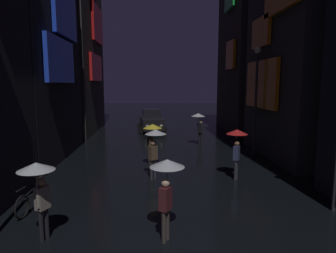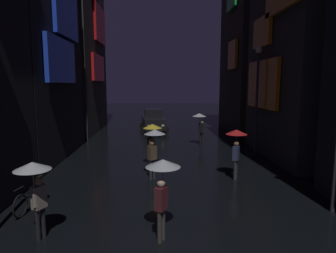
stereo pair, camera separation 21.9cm
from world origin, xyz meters
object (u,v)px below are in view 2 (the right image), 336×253
object	(u,v)px
pedestrian_far_right_yellow	(152,133)
pedestrian_foreground_left_red	(236,140)
pedestrian_near_crossing_clear	(35,179)
car_distant	(153,121)
pedestrian_midstreet_centre_clear	(154,140)
pedestrian_midstreet_left_clear	(200,120)
streetlamp_right_far	(257,89)
bicycle_parked_at_storefront	(31,198)
pedestrian_foreground_right_clear	(162,177)

from	to	relation	value
pedestrian_far_right_yellow	pedestrian_foreground_left_red	size ratio (longest dim) A/B	1.00
pedestrian_near_crossing_clear	car_distant	distance (m)	18.19
pedestrian_far_right_yellow	pedestrian_midstreet_centre_clear	distance (m)	1.81
pedestrian_midstreet_left_clear	streetlamp_right_far	world-z (taller)	streetlamp_right_far
pedestrian_midstreet_left_clear	pedestrian_near_crossing_clear	xyz separation A→B (m)	(-5.91, -11.95, 0.00)
pedestrian_far_right_yellow	pedestrian_near_crossing_clear	distance (m)	7.46
bicycle_parked_at_storefront	car_distant	size ratio (longest dim) A/B	0.42
pedestrian_midstreet_centre_clear	pedestrian_midstreet_left_clear	bearing A→B (deg)	66.64
pedestrian_midstreet_left_clear	streetlamp_right_far	size ratio (longest dim) A/B	0.35
pedestrian_midstreet_left_clear	pedestrian_near_crossing_clear	size ratio (longest dim) A/B	1.00
pedestrian_far_right_yellow	streetlamp_right_far	size ratio (longest dim) A/B	0.35
pedestrian_far_right_yellow	bicycle_parked_at_storefront	world-z (taller)	pedestrian_far_right_yellow
pedestrian_foreground_right_clear	streetlamp_right_far	size ratio (longest dim) A/B	0.35
bicycle_parked_at_storefront	streetlamp_right_far	world-z (taller)	streetlamp_right_far
pedestrian_foreground_right_clear	pedestrian_near_crossing_clear	world-z (taller)	same
pedestrian_foreground_right_clear	bicycle_parked_at_storefront	bearing A→B (deg)	154.57
bicycle_parked_at_storefront	pedestrian_midstreet_centre_clear	bearing A→B (deg)	38.26
bicycle_parked_at_storefront	pedestrian_midstreet_left_clear	bearing A→B (deg)	55.32
pedestrian_midstreet_left_clear	pedestrian_foreground_left_red	size ratio (longest dim) A/B	1.00
bicycle_parked_at_storefront	car_distant	world-z (taller)	car_distant
pedestrian_near_crossing_clear	streetlamp_right_far	world-z (taller)	streetlamp_right_far
pedestrian_midstreet_centre_clear	car_distant	world-z (taller)	pedestrian_midstreet_centre_clear
pedestrian_foreground_right_clear	streetlamp_right_far	xyz separation A→B (m)	(5.42, 9.05, 2.05)
bicycle_parked_at_storefront	streetlamp_right_far	size ratio (longest dim) A/B	0.30
pedestrian_near_crossing_clear	bicycle_parked_at_storefront	size ratio (longest dim) A/B	1.18
pedestrian_midstreet_left_clear	pedestrian_midstreet_centre_clear	bearing A→B (deg)	-113.36
pedestrian_midstreet_centre_clear	bicycle_parked_at_storefront	xyz separation A→B (m)	(-3.92, -3.09, -1.28)
pedestrian_midstreet_left_clear	pedestrian_far_right_yellow	xyz separation A→B (m)	(-3.08, -5.05, 0.00)
streetlamp_right_far	pedestrian_midstreet_left_clear	bearing A→B (deg)	133.24
pedestrian_midstreet_left_clear	pedestrian_midstreet_centre_clear	distance (m)	7.46
pedestrian_midstreet_centre_clear	car_distant	distance (m)	12.89
pedestrian_foreground_right_clear	pedestrian_foreground_left_red	size ratio (longest dim) A/B	1.00
pedestrian_near_crossing_clear	pedestrian_foreground_left_red	world-z (taller)	same
car_distant	pedestrian_foreground_left_red	bearing A→B (deg)	-74.51
pedestrian_far_right_yellow	pedestrian_near_crossing_clear	world-z (taller)	same
pedestrian_near_crossing_clear	bicycle_parked_at_storefront	world-z (taller)	pedestrian_near_crossing_clear
pedestrian_midstreet_left_clear	bicycle_parked_at_storefront	world-z (taller)	pedestrian_midstreet_left_clear
streetlamp_right_far	pedestrian_far_right_yellow	bearing A→B (deg)	-159.55
pedestrian_midstreet_left_clear	pedestrian_near_crossing_clear	bearing A→B (deg)	-116.30
pedestrian_far_right_yellow	streetlamp_right_far	xyz separation A→B (m)	(5.79, 2.16, 2.05)
pedestrian_near_crossing_clear	bicycle_parked_at_storefront	distance (m)	2.57
pedestrian_foreground_right_clear	pedestrian_foreground_left_red	distance (m)	5.84
pedestrian_foreground_right_clear	pedestrian_midstreet_centre_clear	xyz separation A→B (m)	(-0.25, 5.08, 0.00)
pedestrian_midstreet_centre_clear	streetlamp_right_far	distance (m)	7.22
pedestrian_midstreet_left_clear	car_distant	xyz separation A→B (m)	(-3.12, 6.01, -0.74)
pedestrian_foreground_left_red	pedestrian_midstreet_centre_clear	size ratio (longest dim) A/B	1.00
pedestrian_near_crossing_clear	pedestrian_midstreet_centre_clear	bearing A→B (deg)	59.96
car_distant	bicycle_parked_at_storefront	bearing A→B (deg)	-103.27
pedestrian_foreground_left_red	car_distant	world-z (taller)	pedestrian_foreground_left_red
pedestrian_foreground_right_clear	streetlamp_right_far	distance (m)	10.74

